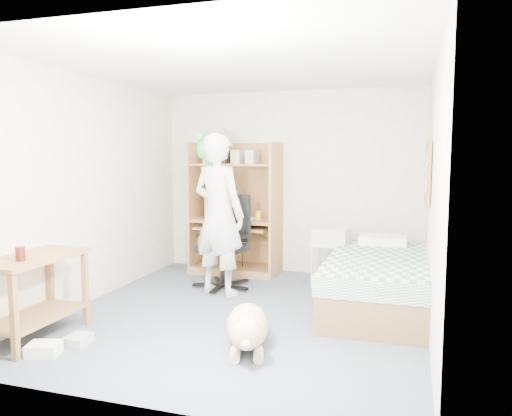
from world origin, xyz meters
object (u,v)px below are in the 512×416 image
at_px(computer_hutch, 236,214).
at_px(dog, 247,327).
at_px(printer_cart, 331,257).
at_px(side_desk, 34,284).
at_px(person, 219,215).
at_px(office_chair, 226,255).
at_px(bed, 378,282).

relative_size(computer_hutch, dog, 1.66).
height_order(computer_hutch, printer_cart, computer_hutch).
distance_m(side_desk, person, 2.15).
distance_m(person, printer_cart, 1.52).
bearing_deg(computer_hutch, printer_cart, -15.03).
distance_m(computer_hutch, office_chair, 0.91).
bearing_deg(computer_hutch, person, -80.84).
height_order(computer_hutch, bed, computer_hutch).
bearing_deg(bed, side_desk, -147.50).
xyz_separation_m(bed, dog, (-0.98, -1.45, -0.11)).
distance_m(computer_hutch, printer_cart, 1.50).
bearing_deg(dog, computer_hutch, 94.31).
bearing_deg(dog, side_desk, 173.73).
bearing_deg(side_desk, bed, 32.50).
distance_m(bed, dog, 1.75).
relative_size(dog, printer_cart, 1.97).
xyz_separation_m(office_chair, printer_cart, (1.24, 0.42, -0.04)).
distance_m(office_chair, person, 0.62).
height_order(side_desk, printer_cart, side_desk).
bearing_deg(office_chair, person, -66.52).
height_order(computer_hutch, person, person).
xyz_separation_m(computer_hutch, person, (0.18, -1.10, 0.12)).
height_order(side_desk, office_chair, office_chair).
height_order(side_desk, dog, side_desk).
relative_size(bed, dog, 1.87).
bearing_deg(dog, printer_cart, 63.28).
bearing_deg(dog, office_chair, 98.83).
xyz_separation_m(person, printer_cart, (1.21, 0.73, -0.58)).
bearing_deg(bed, office_chair, 169.94).
bearing_deg(office_chair, side_desk, -97.20).
bearing_deg(printer_cart, dog, -92.36).
xyz_separation_m(side_desk, printer_cart, (2.23, 2.57, -0.13)).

